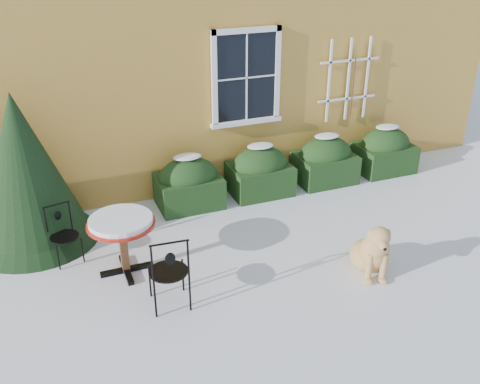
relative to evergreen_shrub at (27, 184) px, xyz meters
name	(u,v)px	position (x,y,z in m)	size (l,w,h in m)	color
ground	(268,284)	(2.76, -2.36, -0.92)	(80.00, 80.00, 0.00)	white
hedge_row	(293,166)	(4.41, 0.19, -0.51)	(4.95, 0.80, 0.91)	black
evergreen_shrub	(27,184)	(0.00, 0.00, 0.00)	(1.88, 1.88, 2.27)	black
bistro_table	(121,227)	(1.08, -1.37, -0.22)	(0.90, 0.90, 0.83)	black
patio_chair_near	(169,271)	(1.46, -2.30, -0.41)	(0.49, 0.49, 1.02)	black
patio_chair_far	(63,234)	(0.37, -0.74, -0.51)	(0.44, 0.43, 0.82)	black
dog	(373,252)	(4.17, -2.63, -0.58)	(0.67, 0.89, 0.83)	tan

